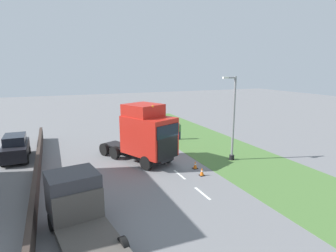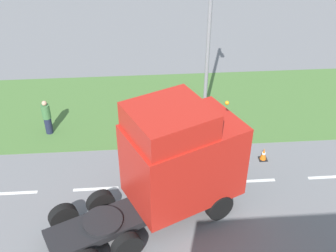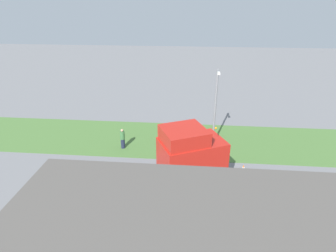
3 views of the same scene
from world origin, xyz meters
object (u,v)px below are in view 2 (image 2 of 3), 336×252
lamp_post (207,60)px  pedestrian (47,118)px  traffic_cone_lead (231,153)px  lorry_cab (176,162)px  traffic_cone_trailing (264,154)px

lamp_post → pedestrian: 7.92m
lamp_post → traffic_cone_lead: bearing=10.0°
lorry_cab → traffic_cone_lead: (-2.86, 2.68, -2.01)m
lorry_cab → traffic_cone_trailing: size_ratio=12.39×
lorry_cab → lamp_post: lamp_post is taller
traffic_cone_lead → traffic_cone_trailing: bearing=81.3°
traffic_cone_trailing → lamp_post: bearing=-152.0°
traffic_cone_lead → traffic_cone_trailing: same height
lamp_post → traffic_cone_lead: size_ratio=11.42×
pedestrian → traffic_cone_trailing: (2.70, 9.57, -0.58)m
traffic_cone_lead → traffic_cone_trailing: size_ratio=1.00×
lorry_cab → pedestrian: 7.81m
pedestrian → traffic_cone_trailing: bearing=74.2°
lamp_post → pedestrian: (1.09, -7.56, -2.11)m
lorry_cab → lamp_post: bearing=137.2°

